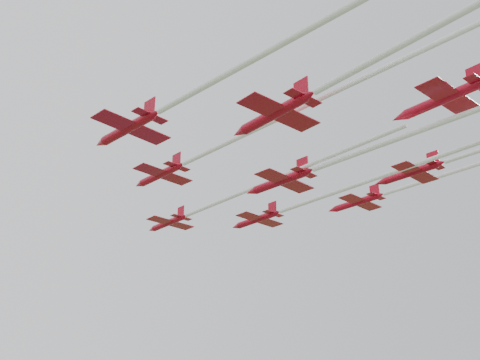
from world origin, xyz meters
name	(u,v)px	position (x,y,z in m)	size (l,w,h in m)	color
jet_lead	(216,203)	(-5.60, 2.63, 50.15)	(16.58, 49.82, 2.44)	#AE091E
jet_row2_left	(229,142)	(-11.66, -14.21, 51.54)	(19.86, 55.30, 2.60)	#AE091E
jet_row2_right	(321,197)	(6.03, -8.37, 49.31)	(18.06, 52.30, 2.50)	#AE091E
jet_row3_left	(207,85)	(-20.90, -28.09, 49.41)	(20.94, 53.06, 2.75)	#AE091E
jet_row3_mid	(391,141)	(3.45, -26.75, 49.44)	(24.02, 63.41, 2.81)	#AE091E
jet_row3_right	(444,175)	(21.42, -17.52, 52.36)	(20.27, 57.74, 2.55)	#AE091E
jet_row4_left	(368,63)	(-8.80, -38.17, 49.62)	(17.29, 55.33, 2.96)	#AE091E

